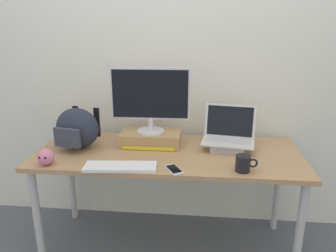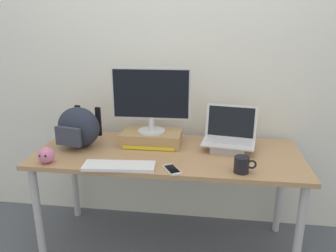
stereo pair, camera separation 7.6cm
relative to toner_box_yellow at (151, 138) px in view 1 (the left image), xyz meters
name	(u,v)px [view 1 (the left image)]	position (x,y,z in m)	size (l,w,h in m)	color
ground_plane	(168,245)	(0.13, -0.12, -0.79)	(20.00, 20.00, 0.00)	#515660
back_wall	(174,60)	(0.13, 0.33, 0.51)	(7.00, 0.10, 2.60)	silver
desk	(168,162)	(0.13, -0.12, -0.12)	(1.76, 0.71, 0.74)	#A87F56
toner_box_yellow	(151,138)	(0.00, 0.00, 0.00)	(0.42, 0.24, 0.09)	#A88456
desktop_monitor	(150,98)	(0.00, 0.00, 0.29)	(0.54, 0.19, 0.45)	silver
open_laptop	(228,140)	(0.54, -0.03, 0.01)	(0.38, 0.28, 0.29)	#ADADB2
external_keyboard	(120,167)	(-0.12, -0.41, -0.04)	(0.44, 0.17, 0.02)	white
messenger_backpack	(77,128)	(-0.49, -0.11, 0.09)	(0.34, 0.30, 0.28)	#232838
coffee_mug	(243,163)	(0.60, -0.38, 0.00)	(0.13, 0.09, 0.10)	black
cell_phone	(174,169)	(0.20, -0.41, -0.04)	(0.13, 0.16, 0.01)	silver
plush_toy	(46,157)	(-0.58, -0.40, 0.00)	(0.10, 0.10, 0.10)	#CC7099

